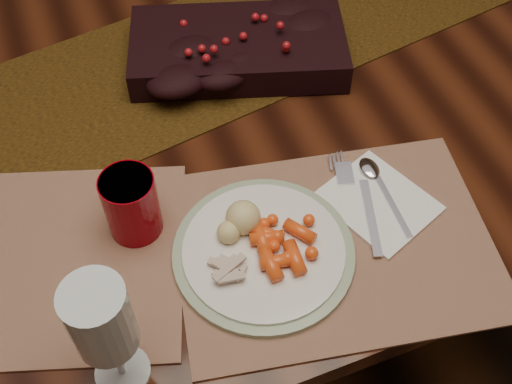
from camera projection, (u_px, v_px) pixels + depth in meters
name	position (u px, v px, depth m)	size (l,w,h in m)	color
floor	(223.00, 308.00, 1.67)	(5.00, 5.00, 0.00)	black
dining_table	(216.00, 227.00, 1.37)	(1.80, 1.00, 0.75)	black
table_runner	(161.00, 72.00, 1.12)	(1.61, 0.33, 0.00)	#35210E
centerpiece	(238.00, 44.00, 1.10)	(0.37, 0.19, 0.07)	black
placemat_main	(334.00, 244.00, 0.90)	(0.44, 0.32, 0.00)	brown
placemat_second	(27.00, 261.00, 0.88)	(0.43, 0.32, 0.00)	#866343
dinner_plate	(264.00, 252.00, 0.88)	(0.25, 0.25, 0.01)	white
baby_carrots	(291.00, 245.00, 0.87)	(0.10, 0.09, 0.02)	#EF4D17
mashed_potatoes	(233.00, 214.00, 0.88)	(0.08, 0.07, 0.05)	beige
turkey_shreds	(224.00, 273.00, 0.84)	(0.07, 0.06, 0.02)	tan
napkin	(378.00, 202.00, 0.94)	(0.13, 0.15, 0.01)	white
fork	(364.00, 205.00, 0.93)	(0.03, 0.17, 0.00)	silver
spoon	(385.00, 194.00, 0.94)	(0.03, 0.14, 0.00)	silver
red_cup	(131.00, 205.00, 0.88)	(0.08, 0.08, 0.10)	#81000A
wine_glass	(108.00, 338.00, 0.71)	(0.07, 0.07, 0.20)	white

